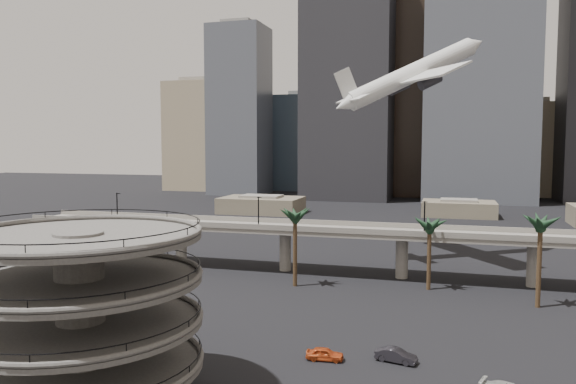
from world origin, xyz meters
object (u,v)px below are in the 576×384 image
(airborne_jet, at_px, (412,75))
(car_b, at_px, (396,355))
(parking_ramp, at_px, (80,302))
(overpass, at_px, (342,235))
(car_a, at_px, (325,354))

(airborne_jet, distance_m, car_b, 69.22)
(parking_ramp, bearing_deg, overpass, 77.57)
(parking_ramp, relative_size, car_a, 5.27)
(parking_ramp, xyz_separation_m, overpass, (13.00, 59.00, -2.50))
(overpass, bearing_deg, parking_ramp, -102.43)
(parking_ramp, distance_m, airborne_jet, 85.30)
(parking_ramp, relative_size, airborne_jet, 0.71)
(overpass, bearing_deg, car_a, -81.79)
(overpass, height_order, car_b, overpass)
(parking_ramp, height_order, car_a, parking_ramp)
(overpass, bearing_deg, airborne_jet, 58.31)
(parking_ramp, distance_m, car_a, 27.15)
(parking_ramp, height_order, airborne_jet, airborne_jet)
(airborne_jet, bearing_deg, overpass, -156.87)
(parking_ramp, xyz_separation_m, airborne_jet, (23.93, 76.70, 28.64))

